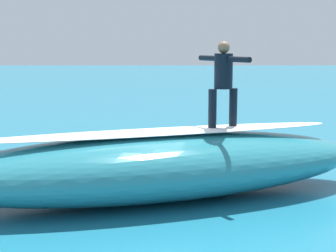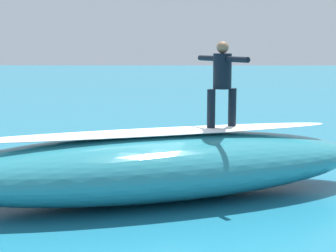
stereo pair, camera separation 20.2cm
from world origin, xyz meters
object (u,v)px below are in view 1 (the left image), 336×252
at_px(surfboard_riding, 223,129).
at_px(surfer_paddling, 129,153).
at_px(surfboard_paddling, 125,160).
at_px(surfer_riding, 223,78).

relative_size(surfboard_riding, surfer_paddling, 1.44).
xyz_separation_m(surfboard_paddling, surfer_paddling, (-0.11, 0.05, 0.17)).
height_order(surfboard_riding, surfboard_paddling, surfboard_riding).
relative_size(surfboard_riding, surfer_riding, 1.28).
bearing_deg(surfer_riding, surfboard_riding, -75.54).
bearing_deg(surfboard_paddling, surfer_paddling, 180.00).
height_order(surfboard_paddling, surfer_paddling, surfer_paddling).
bearing_deg(surfer_paddling, surfboard_paddling, -0.00).
bearing_deg(surfer_riding, surfboard_paddling, -84.33).
distance_m(surfer_riding, surfboard_paddling, 4.24).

